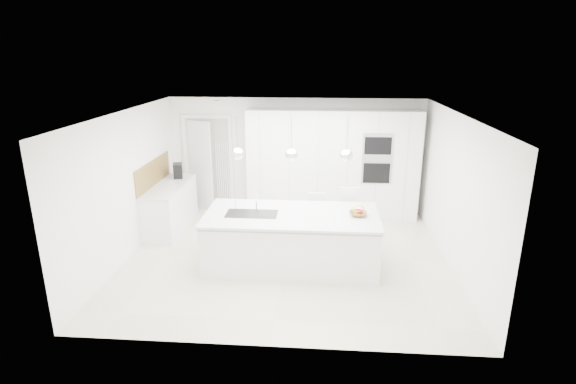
# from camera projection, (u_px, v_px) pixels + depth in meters

# --- Properties ---
(floor) EXTENTS (5.50, 5.50, 0.00)m
(floor) POSITION_uv_depth(u_px,v_px,m) (287.00, 257.00, 7.85)
(floor) COLOR beige
(floor) RESTS_ON ground
(wall_back) EXTENTS (5.50, 0.00, 5.50)m
(wall_back) POSITION_uv_depth(u_px,v_px,m) (296.00, 156.00, 9.85)
(wall_back) COLOR white
(wall_back) RESTS_ON ground
(wall_left) EXTENTS (0.00, 5.00, 5.00)m
(wall_left) POSITION_uv_depth(u_px,v_px,m) (127.00, 185.00, 7.68)
(wall_left) COLOR white
(wall_left) RESTS_ON ground
(ceiling) EXTENTS (5.50, 5.50, 0.00)m
(ceiling) POSITION_uv_depth(u_px,v_px,m) (287.00, 113.00, 7.10)
(ceiling) COLOR white
(ceiling) RESTS_ON wall_back
(tall_cabinets) EXTENTS (3.60, 0.60, 2.30)m
(tall_cabinets) POSITION_uv_depth(u_px,v_px,m) (332.00, 164.00, 9.54)
(tall_cabinets) COLOR white
(tall_cabinets) RESTS_ON floor
(oven_stack) EXTENTS (0.62, 0.04, 1.05)m
(oven_stack) POSITION_uv_depth(u_px,v_px,m) (377.00, 159.00, 9.12)
(oven_stack) COLOR #A5A5A8
(oven_stack) RESTS_ON tall_cabinets
(doorway_frame) EXTENTS (1.11, 0.08, 2.13)m
(doorway_frame) POSITION_uv_depth(u_px,v_px,m) (209.00, 164.00, 10.04)
(doorway_frame) COLOR white
(doorway_frame) RESTS_ON floor
(hallway_door) EXTENTS (0.76, 0.38, 2.00)m
(hallway_door) POSITION_uv_depth(u_px,v_px,m) (197.00, 165.00, 10.01)
(hallway_door) COLOR white
(hallway_door) RESTS_ON floor
(radiator) EXTENTS (0.32, 0.04, 1.40)m
(radiator) POSITION_uv_depth(u_px,v_px,m) (223.00, 172.00, 10.06)
(radiator) COLOR white
(radiator) RESTS_ON floor
(left_base_cabinets) EXTENTS (0.60, 1.80, 0.86)m
(left_base_cabinets) POSITION_uv_depth(u_px,v_px,m) (170.00, 208.00, 9.04)
(left_base_cabinets) COLOR white
(left_base_cabinets) RESTS_ON floor
(left_worktop) EXTENTS (0.62, 1.82, 0.04)m
(left_worktop) POSITION_uv_depth(u_px,v_px,m) (169.00, 186.00, 8.91)
(left_worktop) COLOR white
(left_worktop) RESTS_ON left_base_cabinets
(oak_backsplash) EXTENTS (0.02, 1.80, 0.50)m
(oak_backsplash) POSITION_uv_depth(u_px,v_px,m) (153.00, 173.00, 8.85)
(oak_backsplash) COLOR olive
(oak_backsplash) RESTS_ON wall_left
(island_base) EXTENTS (2.80, 1.20, 0.86)m
(island_base) POSITION_uv_depth(u_px,v_px,m) (291.00, 241.00, 7.43)
(island_base) COLOR white
(island_base) RESTS_ON floor
(island_worktop) EXTENTS (2.84, 1.40, 0.04)m
(island_worktop) POSITION_uv_depth(u_px,v_px,m) (292.00, 215.00, 7.34)
(island_worktop) COLOR white
(island_worktop) RESTS_ON island_base
(island_sink) EXTENTS (0.84, 0.44, 0.18)m
(island_sink) POSITION_uv_depth(u_px,v_px,m) (252.00, 218.00, 7.36)
(island_sink) COLOR #3F3F42
(island_sink) RESTS_ON island_worktop
(island_tap) EXTENTS (0.02, 0.02, 0.30)m
(island_tap) POSITION_uv_depth(u_px,v_px,m) (256.00, 201.00, 7.48)
(island_tap) COLOR white
(island_tap) RESTS_ON island_worktop
(pendant_left) EXTENTS (0.20, 0.20, 0.20)m
(pendant_left) POSITION_uv_depth(u_px,v_px,m) (238.00, 154.00, 7.05)
(pendant_left) COLOR white
(pendant_left) RESTS_ON ceiling
(pendant_mid) EXTENTS (0.20, 0.20, 0.20)m
(pendant_mid) POSITION_uv_depth(u_px,v_px,m) (291.00, 155.00, 6.99)
(pendant_mid) COLOR white
(pendant_mid) RESTS_ON ceiling
(pendant_right) EXTENTS (0.20, 0.20, 0.20)m
(pendant_right) POSITION_uv_depth(u_px,v_px,m) (346.00, 156.00, 6.93)
(pendant_right) COLOR white
(pendant_right) RESTS_ON ceiling
(fruit_bowl) EXTENTS (0.31, 0.31, 0.07)m
(fruit_bowl) POSITION_uv_depth(u_px,v_px,m) (358.00, 214.00, 7.24)
(fruit_bowl) COLOR olive
(fruit_bowl) RESTS_ON island_worktop
(espresso_machine) EXTENTS (0.26, 0.32, 0.30)m
(espresso_machine) POSITION_uv_depth(u_px,v_px,m) (178.00, 171.00, 9.39)
(espresso_machine) COLOR black
(espresso_machine) RESTS_ON left_worktop
(bar_stool_left) EXTENTS (0.33, 0.45, 0.98)m
(bar_stool_left) POSITION_uv_depth(u_px,v_px,m) (317.00, 221.00, 8.19)
(bar_stool_left) COLOR white
(bar_stool_left) RESTS_ON floor
(bar_stool_right) EXTENTS (0.41, 0.53, 1.09)m
(bar_stool_right) POSITION_uv_depth(u_px,v_px,m) (349.00, 219.00, 8.08)
(bar_stool_right) COLOR white
(bar_stool_right) RESTS_ON floor
(apple_a) EXTENTS (0.08, 0.08, 0.08)m
(apple_a) POSITION_uv_depth(u_px,v_px,m) (361.00, 212.00, 7.23)
(apple_a) COLOR red
(apple_a) RESTS_ON fruit_bowl
(apple_b) EXTENTS (0.08, 0.08, 0.08)m
(apple_b) POSITION_uv_depth(u_px,v_px,m) (358.00, 211.00, 7.25)
(apple_b) COLOR red
(apple_b) RESTS_ON fruit_bowl
(banana_bunch) EXTENTS (0.25, 0.18, 0.22)m
(banana_bunch) POSITION_uv_depth(u_px,v_px,m) (358.00, 209.00, 7.21)
(banana_bunch) COLOR yellow
(banana_bunch) RESTS_ON fruit_bowl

